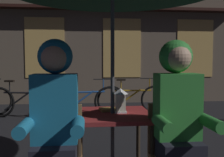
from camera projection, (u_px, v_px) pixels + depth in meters
cafe_table at (113, 124)px, 2.43m from camera, size 0.72×0.72×0.74m
lantern at (120, 100)px, 2.44m from camera, size 0.11×0.11×0.23m
chair_left at (56, 155)px, 2.03m from camera, size 0.40×0.40×0.87m
chair_right at (175, 151)px, 2.12m from camera, size 0.40×0.40×0.87m
person_left_hooded at (55, 112)px, 1.95m from camera, size 0.45×0.56×1.40m
person_right_hooded at (178, 109)px, 2.04m from camera, size 0.45×0.56×1.40m
bicycle_second at (23, 102)px, 5.57m from camera, size 1.66×0.35×0.84m
bicycle_third at (86, 101)px, 5.69m from camera, size 1.67×0.25×0.84m
bicycle_fourth at (133, 99)px, 5.99m from camera, size 1.68×0.08×0.84m
book at (110, 109)px, 2.55m from camera, size 0.22×0.18×0.02m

